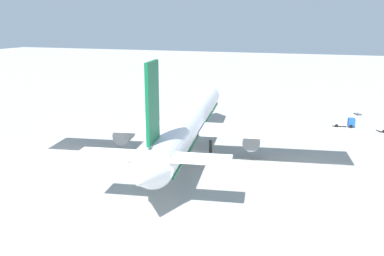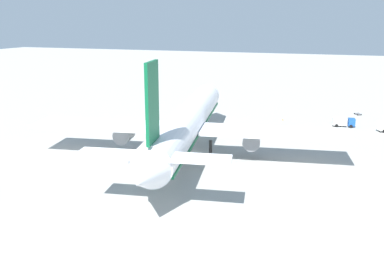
{
  "view_description": "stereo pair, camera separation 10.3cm",
  "coord_description": "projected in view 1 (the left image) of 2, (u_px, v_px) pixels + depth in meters",
  "views": [
    {
      "loc": [
        -83.68,
        -29.64,
        28.66
      ],
      "look_at": [
        2.65,
        -0.02,
        5.02
      ],
      "focal_mm": 38.93,
      "sensor_mm": 36.0,
      "label": 1
    },
    {
      "loc": [
        -83.65,
        -29.73,
        28.66
      ],
      "look_at": [
        2.65,
        -0.02,
        5.02
      ],
      "focal_mm": 38.93,
      "sensor_mm": 36.0,
      "label": 2
    }
  ],
  "objects": [
    {
      "name": "service_truck_2",
      "position": [
        343.0,
        122.0,
        115.55
      ],
      "size": [
        3.0,
        6.08,
        2.47
      ],
      "color": "#194CA5",
      "rests_on": "ground"
    },
    {
      "name": "baggage_cart_0",
      "position": [
        358.0,
        114.0,
        130.51
      ],
      "size": [
        2.79,
        2.39,
        0.4
      ],
      "color": "#595B60",
      "rests_on": "ground"
    },
    {
      "name": "traffic_cone_0",
      "position": [
        283.0,
        119.0,
        123.07
      ],
      "size": [
        0.36,
        0.36,
        0.55
      ],
      "primitive_type": "cone",
      "color": "orange",
      "rests_on": "ground"
    },
    {
      "name": "airliner",
      "position": [
        187.0,
        122.0,
        90.14
      ],
      "size": [
        74.55,
        68.01,
        23.01
      ],
      "color": "white",
      "rests_on": "ground"
    },
    {
      "name": "ground_plane",
      "position": [
        188.0,
        152.0,
        93.12
      ],
      "size": [
        600.0,
        600.0,
        0.0
      ],
      "primitive_type": "plane",
      "color": "#9E9E99"
    }
  ]
}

